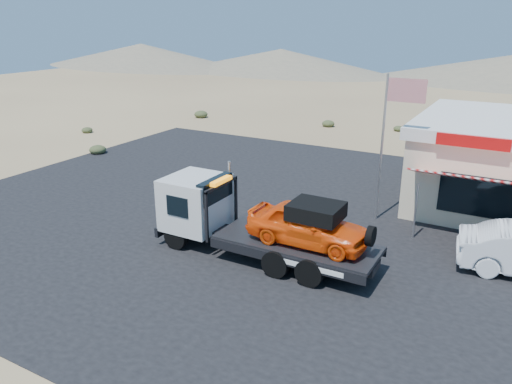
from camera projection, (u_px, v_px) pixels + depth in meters
ground at (224, 235)px, 19.50m from camera, size 120.00×120.00×0.00m
asphalt_lot at (302, 219)px, 21.05m from camera, size 32.00×24.00×0.02m
tow_truck at (259, 220)px, 17.26m from camera, size 7.90×2.34×2.64m
flagpole at (389, 132)px, 19.68m from camera, size 1.55×0.10×6.00m
desert_scrub at (94, 147)px, 31.47m from camera, size 25.29×30.12×0.65m
distant_hills at (380, 64)px, 68.76m from camera, size 126.00×48.00×4.20m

